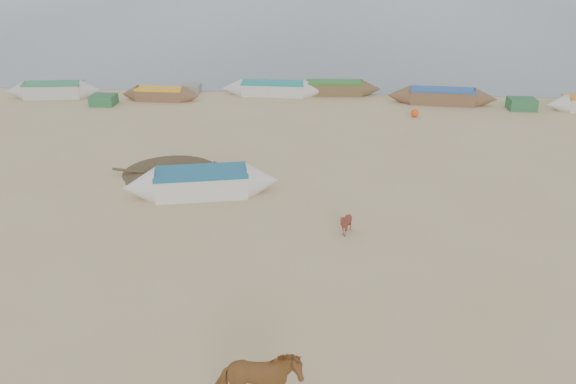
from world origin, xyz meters
name	(u,v)px	position (x,y,z in m)	size (l,w,h in m)	color
ground	(277,281)	(0.00, 0.00, 0.00)	(140.00, 140.00, 0.00)	tan
sea	(325,4)	(0.00, 82.00, 0.01)	(160.00, 160.00, 0.00)	slate
cow_adult	(258,383)	(0.09, -4.83, 0.74)	(0.80, 1.75, 1.48)	#976331
calf_front	(346,224)	(1.96, 2.96, 0.40)	(0.64, 0.72, 0.80)	maroon
near_canoe	(202,183)	(-3.41, 5.79, 0.48)	(5.84, 1.48, 0.97)	silver
debris_pile	(170,166)	(-5.26, 8.01, 0.24)	(3.95, 3.95, 0.47)	brown
waterline_canoes	(361,93)	(3.16, 20.43, 0.44)	(46.45, 4.17, 0.94)	beige
beach_clutter	(363,100)	(3.29, 19.40, 0.30)	(44.48, 5.23, 0.64)	#2D653E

